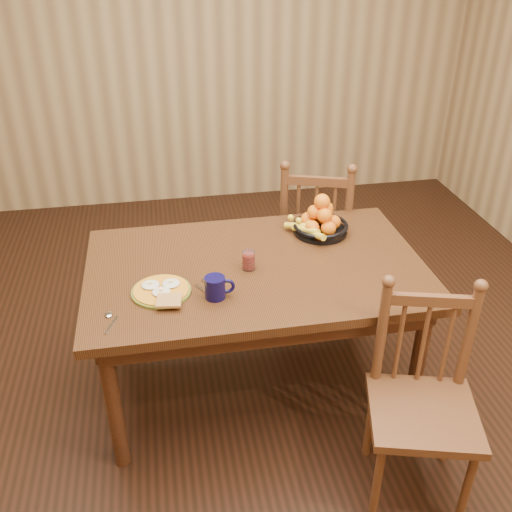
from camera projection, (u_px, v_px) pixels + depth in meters
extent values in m
cube|color=black|center=(256.00, 384.00, 3.09)|extent=(4.50, 5.00, 0.01)
cube|color=brown|center=(200.00, 41.00, 4.54)|extent=(4.50, 0.01, 2.70)
cube|color=black|center=(256.00, 269.00, 2.73)|extent=(1.60, 1.00, 0.04)
cube|color=black|center=(242.00, 241.00, 3.12)|extent=(1.40, 0.04, 0.10)
cube|color=black|center=(274.00, 335.00, 2.41)|extent=(1.40, 0.04, 0.10)
cube|color=black|center=(396.00, 268.00, 2.87)|extent=(0.04, 0.84, 0.10)
cube|color=black|center=(104.00, 297.00, 2.65)|extent=(0.04, 0.84, 0.10)
cylinder|color=black|center=(114.00, 406.00, 2.47)|extent=(0.07, 0.07, 0.70)
cylinder|color=black|center=(417.00, 367.00, 2.68)|extent=(0.07, 0.07, 0.70)
cylinder|color=black|center=(118.00, 301.00, 3.15)|extent=(0.07, 0.07, 0.70)
cylinder|color=black|center=(360.00, 277.00, 3.36)|extent=(0.07, 0.07, 0.70)
cube|color=#482D15|center=(315.00, 236.00, 3.57)|extent=(0.57, 0.55, 0.04)
cylinder|color=#482D15|center=(342.00, 257.00, 3.82)|extent=(0.04, 0.04, 0.44)
cylinder|color=#482D15|center=(288.00, 253.00, 3.87)|extent=(0.04, 0.04, 0.44)
cylinder|color=#482D15|center=(342.00, 286.00, 3.52)|extent=(0.04, 0.04, 0.44)
cylinder|color=#482D15|center=(282.00, 281.00, 3.57)|extent=(0.04, 0.04, 0.44)
cylinder|color=#482D15|center=(348.00, 213.00, 3.25)|extent=(0.05, 0.05, 0.53)
cylinder|color=#482D15|center=(284.00, 209.00, 3.29)|extent=(0.05, 0.05, 0.53)
cylinder|color=#482D15|center=(315.00, 219.00, 3.30)|extent=(0.02, 0.02, 0.41)
cube|color=#482D15|center=(318.00, 181.00, 3.18)|extent=(0.36, 0.15, 0.05)
cube|color=#482D15|center=(423.00, 414.00, 2.31)|extent=(0.52, 0.51, 0.04)
cylinder|color=#482D15|center=(377.00, 483.00, 2.29)|extent=(0.04, 0.04, 0.42)
cylinder|color=#482D15|center=(466.00, 489.00, 2.27)|extent=(0.04, 0.04, 0.42)
cylinder|color=#482D15|center=(370.00, 421.00, 2.58)|extent=(0.04, 0.04, 0.42)
cylinder|color=#482D15|center=(449.00, 426.00, 2.55)|extent=(0.04, 0.04, 0.42)
cylinder|color=#482D15|center=(381.00, 333.00, 2.35)|extent=(0.04, 0.04, 0.51)
cylinder|color=#482D15|center=(469.00, 338.00, 2.33)|extent=(0.04, 0.04, 0.51)
cylinder|color=#482D15|center=(423.00, 345.00, 2.36)|extent=(0.02, 0.02, 0.39)
cube|color=#482D15|center=(431.00, 300.00, 2.25)|extent=(0.35, 0.12, 0.05)
cylinder|color=#59601E|center=(161.00, 291.00, 2.51)|extent=(0.26, 0.26, 0.01)
cylinder|color=orange|center=(161.00, 290.00, 2.51)|extent=(0.24, 0.24, 0.01)
ellipsoid|color=silver|center=(150.00, 285.00, 2.52)|extent=(0.08, 0.08, 0.01)
cube|color=#F2E08C|center=(150.00, 283.00, 2.52)|extent=(0.02, 0.02, 0.01)
ellipsoid|color=silver|center=(171.00, 283.00, 2.53)|extent=(0.08, 0.08, 0.01)
cube|color=#F2E08C|center=(171.00, 281.00, 2.53)|extent=(0.02, 0.02, 0.01)
ellipsoid|color=silver|center=(161.00, 292.00, 2.47)|extent=(0.08, 0.08, 0.01)
cube|color=#F2E08C|center=(161.00, 290.00, 2.47)|extent=(0.02, 0.02, 0.01)
cube|color=brown|center=(169.00, 300.00, 2.42)|extent=(0.12, 0.11, 0.01)
cube|color=silver|center=(205.00, 292.00, 2.51)|extent=(0.08, 0.13, 0.00)
cube|color=silver|center=(206.00, 281.00, 2.59)|extent=(0.04, 0.05, 0.00)
cube|color=silver|center=(112.00, 325.00, 2.30)|extent=(0.05, 0.11, 0.00)
ellipsoid|color=silver|center=(109.00, 314.00, 2.36)|extent=(0.03, 0.04, 0.01)
cylinder|color=black|center=(215.00, 288.00, 2.46)|extent=(0.09, 0.09, 0.10)
torus|color=black|center=(227.00, 286.00, 2.46)|extent=(0.07, 0.02, 0.07)
cylinder|color=black|center=(215.00, 279.00, 2.43)|extent=(0.08, 0.08, 0.00)
cylinder|color=silver|center=(249.00, 260.00, 2.66)|extent=(0.06, 0.06, 0.09)
cylinder|color=maroon|center=(249.00, 262.00, 2.67)|extent=(0.05, 0.05, 0.07)
cylinder|color=black|center=(320.00, 231.00, 2.99)|extent=(0.28, 0.28, 0.02)
torus|color=black|center=(321.00, 225.00, 2.98)|extent=(0.29, 0.29, 0.02)
cylinder|color=black|center=(320.00, 232.00, 3.00)|extent=(0.10, 0.10, 0.01)
sphere|color=orange|center=(334.00, 222.00, 2.98)|extent=(0.07, 0.07, 0.07)
sphere|color=orange|center=(321.00, 217.00, 3.03)|extent=(0.08, 0.08, 0.08)
sphere|color=orange|center=(308.00, 220.00, 2.99)|extent=(0.08, 0.08, 0.08)
sphere|color=orange|center=(312.00, 227.00, 2.93)|extent=(0.07, 0.07, 0.07)
sphere|color=orange|center=(328.00, 228.00, 2.91)|extent=(0.08, 0.08, 0.08)
sphere|color=orange|center=(325.00, 209.00, 2.97)|extent=(0.08, 0.08, 0.08)
sphere|color=orange|center=(314.00, 212.00, 2.94)|extent=(0.07, 0.07, 0.07)
sphere|color=orange|center=(325.00, 215.00, 2.90)|extent=(0.08, 0.08, 0.08)
sphere|color=orange|center=(322.00, 202.00, 2.91)|extent=(0.08, 0.08, 0.08)
cylinder|color=yellow|center=(306.00, 230.00, 2.93)|extent=(0.10, 0.17, 0.07)
cylinder|color=yellow|center=(300.00, 226.00, 2.97)|extent=(0.14, 0.15, 0.07)
cylinder|color=yellow|center=(314.00, 234.00, 2.89)|extent=(0.06, 0.18, 0.07)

